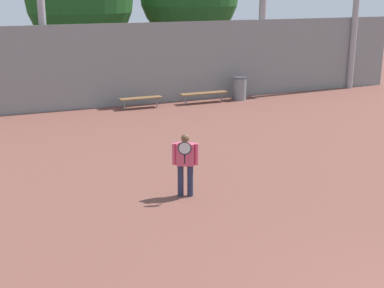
{
  "coord_description": "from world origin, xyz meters",
  "views": [
    {
      "loc": [
        -5.51,
        -4.42,
        4.77
      ],
      "look_at": [
        -0.65,
        7.78,
        0.88
      ],
      "focal_mm": 50.0,
      "sensor_mm": 36.0,
      "label": 1
    }
  ],
  "objects_px": {
    "bench_courtside_near": "(204,94)",
    "trash_bin": "(240,88)",
    "bench_adjacent_court": "(141,99)",
    "tennis_player": "(185,161)"
  },
  "relations": [
    {
      "from": "tennis_player",
      "to": "trash_bin",
      "type": "height_order",
      "value": "tennis_player"
    },
    {
      "from": "tennis_player",
      "to": "trash_bin",
      "type": "distance_m",
      "value": 11.37
    },
    {
      "from": "tennis_player",
      "to": "bench_adjacent_court",
      "type": "relative_size",
      "value": 0.88
    },
    {
      "from": "bench_courtside_near",
      "to": "bench_adjacent_court",
      "type": "height_order",
      "value": "same"
    },
    {
      "from": "bench_courtside_near",
      "to": "trash_bin",
      "type": "height_order",
      "value": "trash_bin"
    },
    {
      "from": "bench_adjacent_court",
      "to": "trash_bin",
      "type": "xyz_separation_m",
      "value": [
        4.5,
        0.07,
        0.09
      ]
    },
    {
      "from": "tennis_player",
      "to": "bench_courtside_near",
      "type": "height_order",
      "value": "tennis_player"
    },
    {
      "from": "tennis_player",
      "to": "bench_adjacent_court",
      "type": "height_order",
      "value": "tennis_player"
    },
    {
      "from": "trash_bin",
      "to": "bench_adjacent_court",
      "type": "bearing_deg",
      "value": -179.13
    },
    {
      "from": "trash_bin",
      "to": "bench_courtside_near",
      "type": "bearing_deg",
      "value": -177.74
    }
  ]
}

